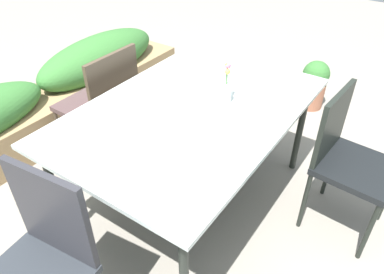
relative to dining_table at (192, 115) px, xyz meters
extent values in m
plane|color=gray|center=(-0.04, 0.00, -0.71)|extent=(12.00, 12.00, 0.00)
cube|color=silver|center=(0.00, 0.00, 0.04)|extent=(1.67, 1.12, 0.03)
cube|color=#232823|center=(0.00, 0.00, 0.01)|extent=(1.63, 1.10, 0.02)
cylinder|color=#232823|center=(0.73, -0.46, -0.34)|extent=(0.05, 0.05, 0.73)
cylinder|color=#232823|center=(-0.73, 0.46, -0.34)|extent=(0.05, 0.05, 0.73)
cylinder|color=#232823|center=(0.73, 0.46, -0.34)|extent=(0.05, 0.05, 0.73)
cube|color=#2D2D33|center=(-1.00, 0.02, 0.02)|extent=(0.08, 0.41, 0.48)
cylinder|color=#2D2D33|center=(-1.03, 0.22, -0.47)|extent=(0.03, 0.03, 0.47)
cube|color=#523C3C|center=(0.05, 0.93, -0.27)|extent=(0.49, 0.49, 0.04)
cube|color=#4C3D2D|center=(0.05, 0.70, -0.03)|extent=(0.47, 0.03, 0.46)
cylinder|color=#4C3D2D|center=(-0.18, 1.16, -0.49)|extent=(0.03, 0.03, 0.43)
cylinder|color=#4C3D2D|center=(0.27, 1.16, -0.49)|extent=(0.03, 0.03, 0.43)
cylinder|color=#4C3D2D|center=(-0.18, 0.71, -0.49)|extent=(0.03, 0.03, 0.43)
cylinder|color=#4C3D2D|center=(0.27, 0.71, -0.49)|extent=(0.03, 0.03, 0.43)
cube|color=black|center=(0.37, -0.93, -0.23)|extent=(0.46, 0.46, 0.04)
cube|color=black|center=(0.39, -0.73, -0.01)|extent=(0.41, 0.06, 0.43)
cylinder|color=black|center=(0.17, -1.11, -0.48)|extent=(0.03, 0.03, 0.47)
cylinder|color=black|center=(0.58, -0.75, -0.48)|extent=(0.03, 0.03, 0.47)
cylinder|color=black|center=(0.19, -0.72, -0.48)|extent=(0.03, 0.03, 0.47)
cylinder|color=silver|center=(0.18, -0.13, 0.11)|extent=(0.06, 0.06, 0.12)
cylinder|color=#569347|center=(0.19, -0.12, 0.21)|extent=(0.01, 0.01, 0.16)
sphere|color=#EFCC4C|center=(0.19, -0.12, 0.29)|extent=(0.03, 0.03, 0.03)
cylinder|color=#569347|center=(0.19, -0.12, 0.20)|extent=(0.01, 0.00, 0.16)
sphere|color=pink|center=(0.19, -0.12, 0.28)|extent=(0.04, 0.04, 0.04)
cylinder|color=#569347|center=(0.18, -0.12, 0.19)|extent=(0.01, 0.01, 0.12)
sphere|color=#EFCC4C|center=(0.18, -0.12, 0.25)|extent=(0.03, 0.03, 0.03)
cube|color=#9E7F56|center=(-0.05, 1.51, -0.53)|extent=(3.03, 0.53, 0.35)
ellipsoid|color=#387233|center=(0.64, 1.51, -0.24)|extent=(1.36, 0.48, 0.40)
cylinder|color=#9E6047|center=(1.72, -0.24, -0.58)|extent=(0.23, 0.23, 0.25)
sphere|color=#387233|center=(1.72, -0.24, -0.36)|extent=(0.25, 0.25, 0.25)
camera|label=1|loc=(-1.53, -1.05, 1.19)|focal=34.03mm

